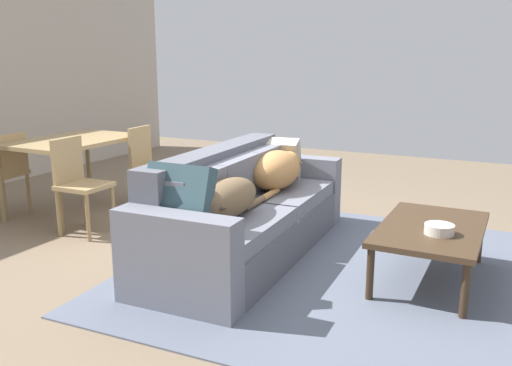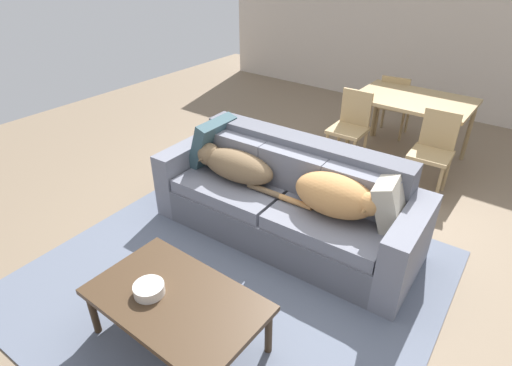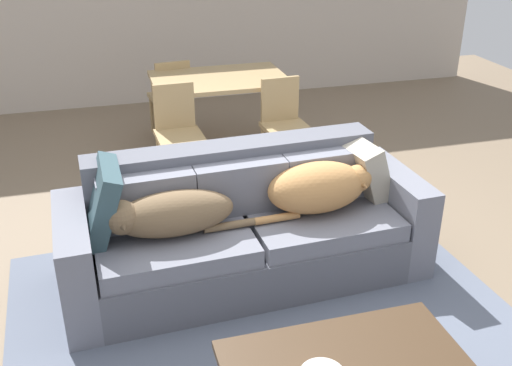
{
  "view_description": "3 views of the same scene",
  "coord_description": "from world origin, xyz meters",
  "px_view_note": "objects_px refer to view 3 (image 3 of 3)",
  "views": [
    {
      "loc": [
        -3.91,
        -2.02,
        1.59
      ],
      "look_at": [
        -0.31,
        -0.21,
        0.64
      ],
      "focal_mm": 37.6,
      "sensor_mm": 36.0,
      "label": 1
    },
    {
      "loc": [
        1.47,
        -2.71,
        2.39
      ],
      "look_at": [
        -0.42,
        -0.22,
        0.54
      ],
      "focal_mm": 29.21,
      "sensor_mm": 36.0,
      "label": 2
    },
    {
      "loc": [
        -1.07,
        -3.43,
        2.37
      ],
      "look_at": [
        -0.1,
        0.02,
        0.65
      ],
      "focal_mm": 42.2,
      "sensor_mm": 36.0,
      "label": 3
    }
  ],
  "objects_px": {
    "throw_pillow_by_right_arm": "(364,169)",
    "dining_chair_far_left": "(171,95)",
    "dog_on_left_cushion": "(168,214)",
    "dining_table": "(220,85)",
    "dining_chair_near_right": "(284,121)",
    "couch": "(244,230)",
    "throw_pillow_by_left_arm": "(101,202)",
    "dog_on_right_cushion": "(320,187)",
    "dining_chair_near_left": "(178,129)"
  },
  "relations": [
    {
      "from": "couch",
      "to": "throw_pillow_by_left_arm",
      "type": "xyz_separation_m",
      "value": [
        -0.9,
        0.01,
        0.33
      ]
    },
    {
      "from": "dining_table",
      "to": "dining_chair_far_left",
      "type": "xyz_separation_m",
      "value": [
        -0.41,
        0.53,
        -0.23
      ]
    },
    {
      "from": "throw_pillow_by_left_arm",
      "to": "dining_table",
      "type": "relative_size",
      "value": 0.37
    },
    {
      "from": "dog_on_left_cushion",
      "to": "throw_pillow_by_right_arm",
      "type": "bearing_deg",
      "value": 6.23
    },
    {
      "from": "throw_pillow_by_left_arm",
      "to": "dining_chair_near_right",
      "type": "relative_size",
      "value": 0.54
    },
    {
      "from": "couch",
      "to": "throw_pillow_by_left_arm",
      "type": "relative_size",
      "value": 5.1
    },
    {
      "from": "dining_chair_far_left",
      "to": "dog_on_left_cushion",
      "type": "bearing_deg",
      "value": 74.26
    },
    {
      "from": "dining_table",
      "to": "dining_chair_far_left",
      "type": "relative_size",
      "value": 1.52
    },
    {
      "from": "dog_on_left_cushion",
      "to": "dining_chair_near_right",
      "type": "distance_m",
      "value": 2.12
    },
    {
      "from": "dog_on_right_cushion",
      "to": "dining_table",
      "type": "height_order",
      "value": "dog_on_right_cushion"
    },
    {
      "from": "throw_pillow_by_left_arm",
      "to": "dining_chair_near_right",
      "type": "height_order",
      "value": "throw_pillow_by_left_arm"
    },
    {
      "from": "couch",
      "to": "throw_pillow_by_right_arm",
      "type": "distance_m",
      "value": 0.94
    },
    {
      "from": "dining_table",
      "to": "dining_chair_far_left",
      "type": "height_order",
      "value": "dining_chair_far_left"
    },
    {
      "from": "couch",
      "to": "dining_chair_near_right",
      "type": "distance_m",
      "value": 1.74
    },
    {
      "from": "dog_on_right_cushion",
      "to": "dining_table",
      "type": "bearing_deg",
      "value": 92.12
    },
    {
      "from": "dining_chair_near_right",
      "to": "dog_on_left_cushion",
      "type": "bearing_deg",
      "value": -130.63
    },
    {
      "from": "dog_on_right_cushion",
      "to": "dining_chair_near_left",
      "type": "distance_m",
      "value": 1.82
    },
    {
      "from": "throw_pillow_by_left_arm",
      "to": "dining_table",
      "type": "height_order",
      "value": "throw_pillow_by_left_arm"
    },
    {
      "from": "throw_pillow_by_right_arm",
      "to": "dining_chair_far_left",
      "type": "xyz_separation_m",
      "value": [
        -0.97,
        2.61,
        -0.16
      ]
    },
    {
      "from": "couch",
      "to": "dog_on_right_cushion",
      "type": "distance_m",
      "value": 0.58
    },
    {
      "from": "dog_on_left_cushion",
      "to": "throw_pillow_by_right_arm",
      "type": "relative_size",
      "value": 2.35
    },
    {
      "from": "dog_on_left_cushion",
      "to": "throw_pillow_by_right_arm",
      "type": "distance_m",
      "value": 1.42
    },
    {
      "from": "dog_on_left_cushion",
      "to": "throw_pillow_by_left_arm",
      "type": "bearing_deg",
      "value": 157.73
    },
    {
      "from": "dining_table",
      "to": "dining_chair_near_right",
      "type": "relative_size",
      "value": 1.47
    },
    {
      "from": "dog_on_right_cushion",
      "to": "throw_pillow_by_right_arm",
      "type": "xyz_separation_m",
      "value": [
        0.39,
        0.16,
        0.01
      ]
    },
    {
      "from": "dog_on_left_cushion",
      "to": "dining_chair_near_right",
      "type": "xyz_separation_m",
      "value": [
        1.3,
        1.68,
        -0.1
      ]
    },
    {
      "from": "dining_table",
      "to": "dining_chair_near_right",
      "type": "distance_m",
      "value": 0.79
    },
    {
      "from": "couch",
      "to": "dining_table",
      "type": "bearing_deg",
      "value": 79.09
    },
    {
      "from": "dog_on_right_cushion",
      "to": "dining_chair_far_left",
      "type": "xyz_separation_m",
      "value": [
        -0.58,
        2.77,
        -0.15
      ]
    },
    {
      "from": "dog_on_right_cushion",
      "to": "dining_chair_far_left",
      "type": "distance_m",
      "value": 2.83
    },
    {
      "from": "dining_chair_near_left",
      "to": "dining_chair_far_left",
      "type": "relative_size",
      "value": 1.04
    },
    {
      "from": "dining_chair_near_right",
      "to": "dining_chair_near_left",
      "type": "bearing_deg",
      "value": 173.64
    },
    {
      "from": "dining_table",
      "to": "dining_chair_near_right",
      "type": "height_order",
      "value": "dining_chair_near_right"
    },
    {
      "from": "couch",
      "to": "dining_chair_near_right",
      "type": "height_order",
      "value": "dining_chair_near_right"
    },
    {
      "from": "dog_on_right_cushion",
      "to": "throw_pillow_by_left_arm",
      "type": "bearing_deg",
      "value": 174.25
    },
    {
      "from": "dog_on_left_cushion",
      "to": "dining_table",
      "type": "relative_size",
      "value": 0.72
    },
    {
      "from": "dog_on_left_cushion",
      "to": "dining_chair_near_right",
      "type": "relative_size",
      "value": 1.07
    },
    {
      "from": "throw_pillow_by_left_arm",
      "to": "dining_chair_far_left",
      "type": "relative_size",
      "value": 0.56
    },
    {
      "from": "dining_table",
      "to": "couch",
      "type": "bearing_deg",
      "value": -98.49
    },
    {
      "from": "couch",
      "to": "throw_pillow_by_left_arm",
      "type": "height_order",
      "value": "throw_pillow_by_left_arm"
    },
    {
      "from": "couch",
      "to": "throw_pillow_by_right_arm",
      "type": "relative_size",
      "value": 6.07
    },
    {
      "from": "dog_on_left_cushion",
      "to": "dining_table",
      "type": "distance_m",
      "value": 2.44
    },
    {
      "from": "dog_on_right_cushion",
      "to": "dining_chair_near_left",
      "type": "relative_size",
      "value": 0.95
    },
    {
      "from": "dog_on_left_cushion",
      "to": "couch",
      "type": "bearing_deg",
      "value": 11.27
    },
    {
      "from": "dog_on_left_cushion",
      "to": "dining_chair_far_left",
      "type": "relative_size",
      "value": 1.1
    },
    {
      "from": "throw_pillow_by_left_arm",
      "to": "dining_chair_near_right",
      "type": "distance_m",
      "value": 2.28
    },
    {
      "from": "dog_on_left_cushion",
      "to": "dining_table",
      "type": "xyz_separation_m",
      "value": [
        0.84,
        2.29,
        0.1
      ]
    },
    {
      "from": "couch",
      "to": "dog_on_left_cushion",
      "type": "relative_size",
      "value": 2.59
    },
    {
      "from": "couch",
      "to": "throw_pillow_by_right_arm",
      "type": "xyz_separation_m",
      "value": [
        0.89,
        0.09,
        0.3
      ]
    },
    {
      "from": "dog_on_left_cushion",
      "to": "dining_table",
      "type": "height_order",
      "value": "dining_table"
    }
  ]
}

